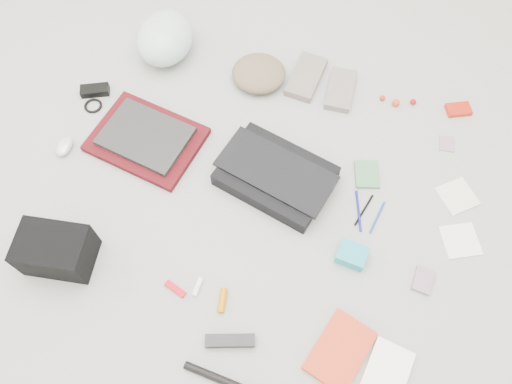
% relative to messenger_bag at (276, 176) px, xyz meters
% --- Properties ---
extents(ground_plane, '(4.00, 4.00, 0.00)m').
position_rel_messenger_bag_xyz_m(ground_plane, '(-0.05, -0.09, -0.03)').
color(ground_plane, gray).
extents(messenger_bag, '(0.45, 0.37, 0.06)m').
position_rel_messenger_bag_xyz_m(messenger_bag, '(0.00, 0.00, 0.00)').
color(messenger_bag, black).
rests_on(messenger_bag, ground_plane).
extents(bag_flap, '(0.45, 0.30, 0.01)m').
position_rel_messenger_bag_xyz_m(bag_flap, '(0.00, 0.00, 0.04)').
color(bag_flap, black).
rests_on(bag_flap, messenger_bag).
extents(laptop_sleeve, '(0.45, 0.37, 0.03)m').
position_rel_messenger_bag_xyz_m(laptop_sleeve, '(-0.52, 0.03, -0.02)').
color(laptop_sleeve, '#490A0F').
rests_on(laptop_sleeve, ground_plane).
extents(laptop, '(0.36, 0.29, 0.02)m').
position_rel_messenger_bag_xyz_m(laptop, '(-0.52, 0.03, 0.01)').
color(laptop, black).
rests_on(laptop, laptop_sleeve).
extents(bike_helmet, '(0.23, 0.29, 0.17)m').
position_rel_messenger_bag_xyz_m(bike_helmet, '(-0.59, 0.48, 0.05)').
color(bike_helmet, silver).
rests_on(bike_helmet, ground_plane).
extents(beanie, '(0.24, 0.23, 0.08)m').
position_rel_messenger_bag_xyz_m(beanie, '(-0.18, 0.44, 0.01)').
color(beanie, brown).
rests_on(beanie, ground_plane).
extents(mitten_left, '(0.14, 0.24, 0.03)m').
position_rel_messenger_bag_xyz_m(mitten_left, '(0.01, 0.49, -0.02)').
color(mitten_left, gray).
rests_on(mitten_left, ground_plane).
extents(mitten_right, '(0.10, 0.20, 0.03)m').
position_rel_messenger_bag_xyz_m(mitten_right, '(0.15, 0.47, -0.02)').
color(mitten_right, gray).
rests_on(mitten_right, ground_plane).
extents(power_brick, '(0.12, 0.09, 0.03)m').
position_rel_messenger_bag_xyz_m(power_brick, '(-0.80, 0.20, -0.02)').
color(power_brick, black).
rests_on(power_brick, ground_plane).
extents(cable_coil, '(0.09, 0.09, 0.01)m').
position_rel_messenger_bag_xyz_m(cable_coil, '(-0.79, 0.13, -0.03)').
color(cable_coil, black).
rests_on(cable_coil, ground_plane).
extents(mouse, '(0.06, 0.09, 0.03)m').
position_rel_messenger_bag_xyz_m(mouse, '(-0.81, -0.08, -0.01)').
color(mouse, silver).
rests_on(mouse, ground_plane).
extents(camera_bag, '(0.24, 0.18, 0.15)m').
position_rel_messenger_bag_xyz_m(camera_bag, '(-0.63, -0.48, 0.04)').
color(camera_bag, black).
rests_on(camera_bag, ground_plane).
extents(multitool, '(0.08, 0.05, 0.01)m').
position_rel_messenger_bag_xyz_m(multitool, '(-0.22, -0.49, -0.03)').
color(multitool, red).
rests_on(multitool, ground_plane).
extents(toiletry_tube_white, '(0.02, 0.06, 0.02)m').
position_rel_messenger_bag_xyz_m(toiletry_tube_white, '(-0.15, -0.46, -0.02)').
color(toiletry_tube_white, white).
rests_on(toiletry_tube_white, ground_plane).
extents(toiletry_tube_orange, '(0.03, 0.08, 0.02)m').
position_rel_messenger_bag_xyz_m(toiletry_tube_orange, '(-0.06, -0.48, -0.02)').
color(toiletry_tube_orange, '#C66A00').
rests_on(toiletry_tube_orange, ground_plane).
extents(u_lock, '(0.16, 0.08, 0.03)m').
position_rel_messenger_bag_xyz_m(u_lock, '(0.00, -0.60, -0.02)').
color(u_lock, black).
rests_on(u_lock, ground_plane).
extents(bike_pump, '(0.27, 0.05, 0.02)m').
position_rel_messenger_bag_xyz_m(bike_pump, '(0.02, -0.72, -0.02)').
color(bike_pump, black).
rests_on(bike_pump, ground_plane).
extents(book_red, '(0.21, 0.26, 0.02)m').
position_rel_messenger_bag_xyz_m(book_red, '(0.34, -0.54, -0.02)').
color(book_red, '#EC3E1E').
rests_on(book_red, ground_plane).
extents(book_white, '(0.16, 0.21, 0.02)m').
position_rel_messenger_bag_xyz_m(book_white, '(0.49, -0.57, -0.02)').
color(book_white, white).
rests_on(book_white, ground_plane).
extents(notepad, '(0.11, 0.13, 0.01)m').
position_rel_messenger_bag_xyz_m(notepad, '(0.32, 0.11, -0.03)').
color(notepad, '#45764C').
rests_on(notepad, ground_plane).
extents(pen_blue, '(0.05, 0.16, 0.01)m').
position_rel_messenger_bag_xyz_m(pen_blue, '(0.32, -0.05, -0.03)').
color(pen_blue, navy).
rests_on(pen_blue, ground_plane).
extents(pen_black, '(0.05, 0.14, 0.01)m').
position_rel_messenger_bag_xyz_m(pen_black, '(0.34, -0.04, -0.03)').
color(pen_black, black).
rests_on(pen_black, ground_plane).
extents(pen_navy, '(0.04, 0.13, 0.01)m').
position_rel_messenger_bag_xyz_m(pen_navy, '(0.39, -0.05, -0.03)').
color(pen_navy, navy).
rests_on(pen_navy, ground_plane).
extents(accordion_wallet, '(0.11, 0.09, 0.05)m').
position_rel_messenger_bag_xyz_m(accordion_wallet, '(0.32, -0.22, -0.01)').
color(accordion_wallet, '#1B9BB7').
rests_on(accordion_wallet, ground_plane).
extents(card_deck, '(0.07, 0.09, 0.02)m').
position_rel_messenger_bag_xyz_m(card_deck, '(0.57, -0.24, -0.02)').
color(card_deck, gray).
rests_on(card_deck, ground_plane).
extents(napkin_top, '(0.17, 0.17, 0.01)m').
position_rel_messenger_bag_xyz_m(napkin_top, '(0.65, 0.11, -0.03)').
color(napkin_top, beige).
rests_on(napkin_top, ground_plane).
extents(napkin_bottom, '(0.16, 0.16, 0.01)m').
position_rel_messenger_bag_xyz_m(napkin_bottom, '(0.68, -0.07, -0.03)').
color(napkin_bottom, white).
rests_on(napkin_bottom, ground_plane).
extents(lollipop_a, '(0.03, 0.03, 0.02)m').
position_rel_messenger_bag_xyz_m(lollipop_a, '(0.32, 0.47, -0.02)').
color(lollipop_a, '#9D2913').
rests_on(lollipop_a, ground_plane).
extents(lollipop_b, '(0.04, 0.04, 0.03)m').
position_rel_messenger_bag_xyz_m(lollipop_b, '(0.38, 0.46, -0.02)').
color(lollipop_b, red).
rests_on(lollipop_b, ground_plane).
extents(lollipop_c, '(0.03, 0.03, 0.02)m').
position_rel_messenger_bag_xyz_m(lollipop_c, '(0.45, 0.48, -0.02)').
color(lollipop_c, '#A8060A').
rests_on(lollipop_c, ground_plane).
extents(altoids_tin, '(0.11, 0.09, 0.02)m').
position_rel_messenger_bag_xyz_m(altoids_tin, '(0.62, 0.49, -0.02)').
color(altoids_tin, '#B5210F').
rests_on(altoids_tin, ground_plane).
extents(stamp_sheet, '(0.06, 0.07, 0.00)m').
position_rel_messenger_bag_xyz_m(stamp_sheet, '(0.60, 0.33, -0.03)').
color(stamp_sheet, gray).
rests_on(stamp_sheet, ground_plane).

